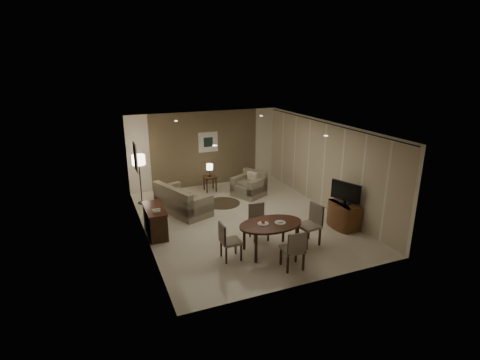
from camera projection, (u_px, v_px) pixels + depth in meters
name	position (u px, v px, depth m)	size (l,w,h in m)	color
room_shell	(237.00, 171.00, 10.77)	(5.50, 7.00, 2.70)	beige
taupe_accent	(205.00, 149.00, 13.49)	(3.96, 0.03, 2.70)	brown
curtain_wall	(324.00, 166.00, 11.40)	(0.08, 6.70, 2.58)	beige
curtain_rod	(327.00, 123.00, 10.99)	(0.03, 0.03, 6.80)	black
art_back_frame	(208.00, 142.00, 13.42)	(0.72, 0.03, 0.72)	silver
art_back_canvas	(208.00, 142.00, 13.41)	(0.34, 0.01, 0.34)	#192D21
art_left_frame	(135.00, 157.00, 10.34)	(0.03, 0.60, 0.80)	silver
art_left_canvas	(136.00, 157.00, 10.34)	(0.01, 0.46, 0.64)	gray
downlight_nl	(215.00, 146.00, 7.92)	(0.10, 0.10, 0.01)	white
downlight_nr	(326.00, 136.00, 8.93)	(0.10, 0.10, 0.01)	white
downlight_fl	(176.00, 121.00, 11.09)	(0.10, 0.10, 0.01)	white
downlight_fr	(261.00, 116.00, 12.10)	(0.10, 0.10, 0.01)	white
console_desk	(155.00, 221.00, 9.82)	(0.48, 1.20, 0.75)	#482117
telephone	(156.00, 210.00, 9.42)	(0.20, 0.14, 0.09)	white
tv_cabinet	(344.00, 215.00, 10.27)	(0.48, 0.90, 0.70)	brown
flat_tv	(346.00, 192.00, 10.06)	(0.06, 0.88, 0.60)	black
dining_table	(270.00, 238.00, 8.94)	(1.56, 0.98, 0.73)	#482117
chair_near	(292.00, 249.00, 8.20)	(0.45, 0.45, 0.93)	gray
chair_far	(259.00, 223.00, 9.54)	(0.44, 0.44, 0.91)	gray
chair_left	(231.00, 241.00, 8.58)	(0.44, 0.44, 0.90)	gray
chair_right	(308.00, 225.00, 9.26)	(0.50, 0.50, 1.03)	gray
plate_a	(263.00, 224.00, 8.80)	(0.26, 0.26, 0.02)	white
plate_b	(280.00, 223.00, 8.86)	(0.26, 0.26, 0.02)	white
fruit_apple	(263.00, 222.00, 8.79)	(0.09, 0.09, 0.09)	#AE3613
napkin	(280.00, 222.00, 8.85)	(0.12, 0.08, 0.03)	white
round_rug	(223.00, 203.00, 12.07)	(1.12, 1.12, 0.01)	#423625
sofa	(183.00, 198.00, 11.27)	(0.91, 1.83, 0.86)	gray
armchair	(249.00, 184.00, 12.62)	(0.93, 0.88, 0.82)	gray
side_table	(210.00, 184.00, 13.14)	(0.42, 0.42, 0.53)	#331B11
table_lamp	(210.00, 170.00, 12.98)	(0.22, 0.22, 0.50)	#FFEAC1
floor_lamp	(140.00, 180.00, 11.84)	(0.41, 0.41, 1.60)	#FFE5B7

